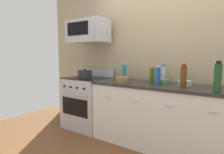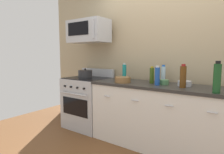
% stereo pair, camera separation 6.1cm
% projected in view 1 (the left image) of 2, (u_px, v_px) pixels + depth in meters
% --- Properties ---
extents(ground_plane, '(6.13, 6.13, 0.00)m').
position_uv_depth(ground_plane, '(159.00, 146.00, 2.75)').
color(ground_plane, brown).
extents(back_wall, '(5.11, 0.10, 2.70)m').
position_uv_depth(back_wall, '(171.00, 54.00, 2.93)').
color(back_wall, tan).
rests_on(back_wall, ground_plane).
extents(counter_unit, '(2.02, 0.66, 0.92)m').
position_uv_depth(counter_unit, '(160.00, 116.00, 2.69)').
color(counter_unit, silver).
rests_on(counter_unit, ground_plane).
extents(range_oven, '(0.76, 0.69, 1.07)m').
position_uv_depth(range_oven, '(87.00, 102.00, 3.46)').
color(range_oven, '#B7BABF').
rests_on(range_oven, ground_plane).
extents(microwave, '(0.74, 0.44, 0.40)m').
position_uv_depth(microwave, '(88.00, 31.00, 3.35)').
color(microwave, '#B7BABF').
extents(bottle_olive_oil, '(0.06, 0.06, 0.25)m').
position_uv_depth(bottle_olive_oil, '(152.00, 75.00, 2.74)').
color(bottle_olive_oil, '#385114').
rests_on(bottle_olive_oil, countertop_slab).
extents(bottle_wine_green, '(0.08, 0.08, 0.35)m').
position_uv_depth(bottle_wine_green, '(218.00, 78.00, 2.04)').
color(bottle_wine_green, '#19471E').
rests_on(bottle_wine_green, countertop_slab).
extents(bottle_water_clear, '(0.07, 0.07, 0.26)m').
position_uv_depth(bottle_water_clear, '(163.00, 74.00, 2.84)').
color(bottle_water_clear, silver).
rests_on(bottle_water_clear, countertop_slab).
extents(bottle_sparkling_teal, '(0.07, 0.07, 0.28)m').
position_uv_depth(bottle_sparkling_teal, '(124.00, 72.00, 3.10)').
color(bottle_sparkling_teal, '#197F7A').
rests_on(bottle_sparkling_teal, countertop_slab).
extents(bottle_wine_amber, '(0.08, 0.08, 0.30)m').
position_uv_depth(bottle_wine_amber, '(184.00, 76.00, 2.38)').
color(bottle_wine_amber, '#59330F').
rests_on(bottle_wine_amber, countertop_slab).
extents(bottle_soy_sauce_dark, '(0.05, 0.05, 0.21)m').
position_uv_depth(bottle_soy_sauce_dark, '(152.00, 76.00, 2.86)').
color(bottle_soy_sauce_dark, black).
rests_on(bottle_soy_sauce_dark, countertop_slab).
extents(bottle_soda_blue, '(0.07, 0.07, 0.27)m').
position_uv_depth(bottle_soda_blue, '(158.00, 76.00, 2.57)').
color(bottle_soda_blue, '#1E4CA5').
rests_on(bottle_soda_blue, countertop_slab).
extents(bowl_steel_prep, '(0.18, 0.18, 0.07)m').
position_uv_depth(bowl_steel_prep, '(185.00, 83.00, 2.52)').
color(bowl_steel_prep, '#B2B5BA').
rests_on(bowl_steel_prep, countertop_slab).
extents(bowl_green_glaze, '(0.13, 0.13, 0.07)m').
position_uv_depth(bowl_green_glaze, '(164.00, 82.00, 2.64)').
color(bowl_green_glaze, '#477A4C').
rests_on(bowl_green_glaze, countertop_slab).
extents(bowl_wooden_salad, '(0.24, 0.24, 0.08)m').
position_uv_depth(bowl_wooden_salad, '(123.00, 80.00, 2.82)').
color(bowl_wooden_salad, brown).
rests_on(bowl_wooden_salad, countertop_slab).
extents(stockpot, '(0.25, 0.25, 0.17)m').
position_uv_depth(stockpot, '(85.00, 74.00, 3.36)').
color(stockpot, '#262628').
rests_on(stockpot, range_oven).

